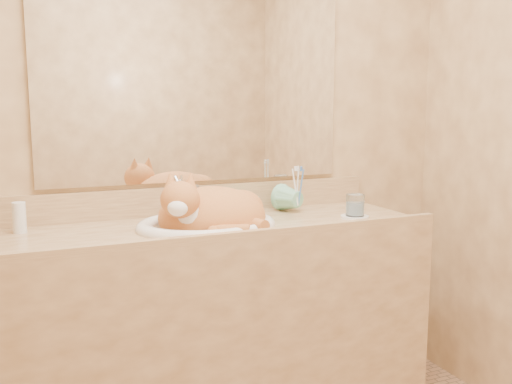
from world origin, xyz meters
name	(u,v)px	position (x,y,z in m)	size (l,w,h in m)	color
wall_back	(197,119)	(0.00, 1.00, 1.25)	(2.40, 0.02, 2.50)	olive
vanity_counter	(221,330)	(0.00, 0.72, 0.42)	(1.60, 0.55, 0.85)	olive
mirror	(197,85)	(0.00, 0.99, 1.39)	(1.30, 0.02, 0.80)	white
sink_basin	(207,206)	(-0.06, 0.70, 0.93)	(0.52, 0.44, 0.16)	white
faucet	(191,200)	(-0.06, 0.91, 0.92)	(0.04, 0.11, 0.15)	silver
cat	(209,210)	(-0.06, 0.69, 0.92)	(0.41, 0.34, 0.23)	#B15D28
soap_dispenser	(253,195)	(0.20, 0.86, 0.93)	(0.08, 0.08, 0.17)	#71B690
toothbrush_cup	(298,201)	(0.39, 0.82, 0.90)	(0.12, 0.12, 0.11)	#71B690
toothbrushes	(298,185)	(0.39, 0.82, 0.97)	(0.03, 0.03, 0.20)	white
saucer	(355,217)	(0.55, 0.63, 0.85)	(0.11, 0.11, 0.01)	white
water_glass	(355,205)	(0.55, 0.63, 0.90)	(0.07, 0.07, 0.09)	silver
lotion_bottle	(19,218)	(-0.71, 0.88, 0.91)	(0.05, 0.05, 0.11)	white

